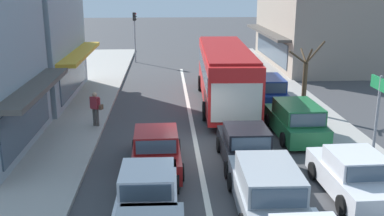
{
  "coord_description": "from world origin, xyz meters",
  "views": [
    {
      "loc": [
        -1.24,
        -16.95,
        6.72
      ],
      "look_at": [
        -0.08,
        2.47,
        1.2
      ],
      "focal_mm": 42.0,
      "sensor_mm": 36.0,
      "label": 1
    }
  ],
  "objects": [
    {
      "name": "shopfront_mid_block",
      "position": [
        -10.18,
        9.15,
        4.27
      ],
      "size": [
        8.24,
        9.15,
        8.56
      ],
      "color": "#84939E",
      "rests_on": "ground"
    },
    {
      "name": "parked_wagon_kerb_third",
      "position": [
        4.44,
        7.44,
        0.75
      ],
      "size": [
        2.03,
        4.54,
        1.58
      ],
      "color": "navy",
      "rests_on": "ground"
    },
    {
      "name": "parked_sedan_kerb_front",
      "position": [
        4.76,
        -3.97,
        0.66
      ],
      "size": [
        1.97,
        4.24,
        1.47
      ],
      "color": "silver",
      "rests_on": "ground"
    },
    {
      "name": "street_tree_right",
      "position": [
        5.89,
        5.19,
        1.76
      ],
      "size": [
        1.86,
        1.82,
        3.83
      ],
      "color": "brown",
      "rests_on": "ground"
    },
    {
      "name": "sidewalk_left",
      "position": [
        -6.8,
        6.0,
        0.07
      ],
      "size": [
        5.2,
        44.0,
        0.14
      ],
      "primitive_type": "cube",
      "color": "#A39E96",
      "rests_on": "ground"
    },
    {
      "name": "directional_road_sign",
      "position": [
        6.13,
        -2.34,
        2.68
      ],
      "size": [
        0.1,
        1.4,
        3.6
      ],
      "color": "gray",
      "rests_on": "ground"
    },
    {
      "name": "wagon_adjacent_lane_trail",
      "position": [
        1.71,
        -4.92,
        0.75
      ],
      "size": [
        2.01,
        4.54,
        1.58
      ],
      "color": "#9EA3A8",
      "rests_on": "ground"
    },
    {
      "name": "lane_centre_line",
      "position": [
        0.0,
        4.0,
        0.0
      ],
      "size": [
        0.2,
        28.0,
        0.01
      ],
      "primitive_type": "cube",
      "color": "silver",
      "rests_on": "ground"
    },
    {
      "name": "traffic_light_downstreet",
      "position": [
        -3.78,
        21.28,
        2.85
      ],
      "size": [
        0.33,
        0.24,
        4.2
      ],
      "color": "gray",
      "rests_on": "ground"
    },
    {
      "name": "city_bus",
      "position": [
        2.06,
        7.31,
        1.88
      ],
      "size": [
        3.04,
        10.94,
        3.23
      ],
      "color": "red",
      "rests_on": "ground"
    },
    {
      "name": "sedan_queue_gap_filler",
      "position": [
        1.74,
        -1.21,
        0.66
      ],
      "size": [
        1.91,
        4.21,
        1.47
      ],
      "color": "black",
      "rests_on": "ground"
    },
    {
      "name": "sedan_behind_bus_mid",
      "position": [
        -1.82,
        -4.8,
        0.66
      ],
      "size": [
        1.94,
        4.22,
        1.47
      ],
      "color": "silver",
      "rests_on": "ground"
    },
    {
      "name": "ground_plane",
      "position": [
        0.0,
        0.0,
        0.0
      ],
      "size": [
        140.0,
        140.0,
        0.0
      ],
      "primitive_type": "plane",
      "color": "#3F3F42"
    },
    {
      "name": "pedestrian_with_handbag_near",
      "position": [
        -4.53,
        3.4,
        1.07
      ],
      "size": [
        0.65,
        0.43,
        1.63
      ],
      "color": "#4C4742",
      "rests_on": "sidewalk_left"
    },
    {
      "name": "building_right_far",
      "position": [
        11.48,
        19.41,
        4.64
      ],
      "size": [
        9.15,
        12.87,
        9.29
      ],
      "color": "gray",
      "rests_on": "ground"
    },
    {
      "name": "sedan_adjacent_lane_lead",
      "position": [
        -1.63,
        -1.32,
        0.66
      ],
      "size": [
        1.96,
        4.23,
        1.47
      ],
      "color": "maroon",
      "rests_on": "ground"
    },
    {
      "name": "kerb_right",
      "position": [
        6.2,
        6.0,
        0.06
      ],
      "size": [
        2.8,
        44.0,
        0.12
      ],
      "primitive_type": "cube",
      "color": "#A39E96",
      "rests_on": "ground"
    },
    {
      "name": "parked_wagon_kerb_second",
      "position": [
        4.51,
        1.77,
        0.75
      ],
      "size": [
        2.01,
        4.54,
        1.58
      ],
      "color": "#1E6638",
      "rests_on": "ground"
    }
  ]
}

